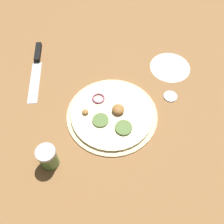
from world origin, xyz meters
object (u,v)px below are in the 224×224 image
(knife, at_px, (37,61))
(loose_cap, at_px, (170,96))
(spice_jar, at_px, (48,157))
(pizza, at_px, (112,114))

(knife, bearing_deg, loose_cap, 68.26)
(knife, height_order, spice_jar, spice_jar)
(knife, xyz_separation_m, spice_jar, (0.35, 0.22, 0.03))
(pizza, height_order, loose_cap, pizza)
(loose_cap, bearing_deg, spice_jar, -39.19)
(spice_jar, bearing_deg, loose_cap, 140.81)
(pizza, distance_m, loose_cap, 0.21)
(spice_jar, xyz_separation_m, loose_cap, (-0.35, 0.28, -0.04))
(pizza, bearing_deg, spice_jar, -29.16)
(knife, distance_m, spice_jar, 0.41)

